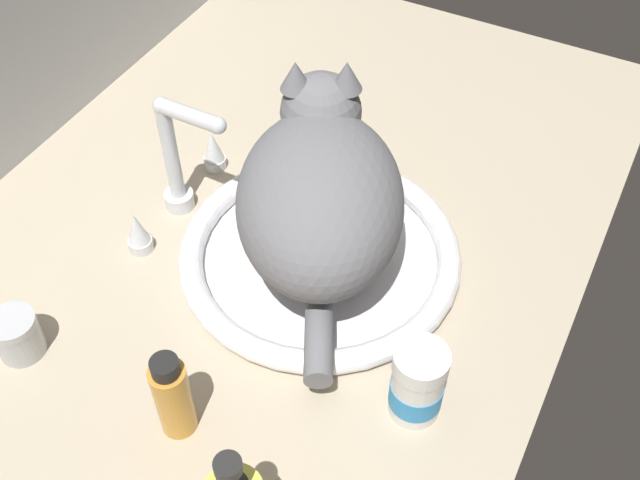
{
  "coord_description": "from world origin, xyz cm",
  "views": [
    {
      "loc": [
        -60.07,
        -37.71,
        78.65
      ],
      "look_at": [
        -2.91,
        -7.8,
        7.0
      ],
      "focal_mm": 43.49,
      "sensor_mm": 36.0,
      "label": 1
    }
  ],
  "objects_px": {
    "faucet": "(178,169)",
    "pill_bottle": "(417,385)",
    "metal_jar": "(17,335)",
    "amber_bottle": "(173,396)",
    "cat": "(320,187)",
    "sink_basin": "(320,254)"
  },
  "relations": [
    {
      "from": "amber_bottle",
      "to": "faucet",
      "type": "bearing_deg",
      "value": 33.27
    },
    {
      "from": "sink_basin",
      "to": "pill_bottle",
      "type": "distance_m",
      "value": 0.24
    },
    {
      "from": "metal_jar",
      "to": "amber_bottle",
      "type": "bearing_deg",
      "value": -88.8
    },
    {
      "from": "cat",
      "to": "metal_jar",
      "type": "xyz_separation_m",
      "value": [
        -0.3,
        0.23,
        -0.09
      ]
    },
    {
      "from": "faucet",
      "to": "cat",
      "type": "distance_m",
      "value": 0.2
    },
    {
      "from": "pill_bottle",
      "to": "metal_jar",
      "type": "bearing_deg",
      "value": 107.86
    },
    {
      "from": "pill_bottle",
      "to": "cat",
      "type": "bearing_deg",
      "value": 51.54
    },
    {
      "from": "amber_bottle",
      "to": "pill_bottle",
      "type": "distance_m",
      "value": 0.26
    },
    {
      "from": "amber_bottle",
      "to": "cat",
      "type": "bearing_deg",
      "value": -3.67
    },
    {
      "from": "faucet",
      "to": "metal_jar",
      "type": "relative_size",
      "value": 3.67
    },
    {
      "from": "metal_jar",
      "to": "pill_bottle",
      "type": "relative_size",
      "value": 0.55
    },
    {
      "from": "faucet",
      "to": "pill_bottle",
      "type": "relative_size",
      "value": 2.02
    },
    {
      "from": "metal_jar",
      "to": "amber_bottle",
      "type": "height_order",
      "value": "amber_bottle"
    },
    {
      "from": "cat",
      "to": "pill_bottle",
      "type": "xyz_separation_m",
      "value": [
        -0.16,
        -0.2,
        -0.07
      ]
    },
    {
      "from": "faucet",
      "to": "metal_jar",
      "type": "height_order",
      "value": "faucet"
    },
    {
      "from": "sink_basin",
      "to": "faucet",
      "type": "height_order",
      "value": "faucet"
    },
    {
      "from": "sink_basin",
      "to": "cat",
      "type": "relative_size",
      "value": 0.99
    },
    {
      "from": "sink_basin",
      "to": "pill_bottle",
      "type": "xyz_separation_m",
      "value": [
        -0.14,
        -0.19,
        0.03
      ]
    },
    {
      "from": "sink_basin",
      "to": "pill_bottle",
      "type": "bearing_deg",
      "value": -126.66
    },
    {
      "from": "metal_jar",
      "to": "pill_bottle",
      "type": "distance_m",
      "value": 0.45
    },
    {
      "from": "amber_bottle",
      "to": "metal_jar",
      "type": "bearing_deg",
      "value": 91.2
    },
    {
      "from": "faucet",
      "to": "metal_jar",
      "type": "bearing_deg",
      "value": 172.84
    }
  ]
}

